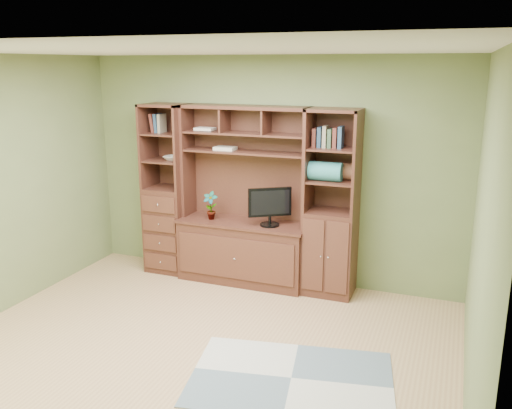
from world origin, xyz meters
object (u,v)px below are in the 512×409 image
at_px(center_hutch, 243,197).
at_px(left_tower, 168,189).
at_px(monitor, 270,200).
at_px(right_tower, 331,204).

relative_size(center_hutch, left_tower, 1.00).
xyz_separation_m(center_hutch, monitor, (0.34, -0.03, 0.01)).
relative_size(right_tower, monitor, 3.40).
distance_m(center_hutch, right_tower, 1.03).
bearing_deg(center_hutch, left_tower, 177.71).
bearing_deg(center_hutch, monitor, -5.83).
bearing_deg(right_tower, center_hutch, -177.77).
bearing_deg(monitor, left_tower, 143.69).
bearing_deg(monitor, right_tower, -26.84).
distance_m(left_tower, monitor, 1.34).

